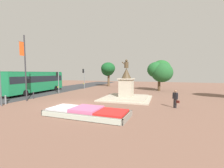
# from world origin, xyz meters

# --- Properties ---
(ground_plane) EXTENTS (84.97, 84.97, 0.00)m
(ground_plane) POSITION_xyz_m (0.00, 0.00, 0.00)
(ground_plane) COLOR brown
(flower_planter) EXTENTS (6.53, 2.76, 0.62)m
(flower_planter) POSITION_xyz_m (3.33, -2.92, 0.26)
(flower_planter) COLOR #38281C
(flower_planter) RESTS_ON ground_plane
(statue_monument) EXTENTS (5.89, 5.89, 4.83)m
(statue_monument) POSITION_xyz_m (4.51, 5.10, 0.96)
(statue_monument) COLOR #B4A995
(statue_monument) RESTS_ON ground_plane
(traffic_light_mid_block) EXTENTS (0.41, 0.29, 3.35)m
(traffic_light_mid_block) POSITION_xyz_m (-6.46, 6.29, 2.32)
(traffic_light_mid_block) COLOR slate
(traffic_light_mid_block) RESTS_ON ground_plane
(traffic_light_far_corner) EXTENTS (0.41, 0.28, 4.00)m
(traffic_light_far_corner) POSITION_xyz_m (-6.18, 13.82, 2.74)
(traffic_light_far_corner) COLOR slate
(traffic_light_far_corner) RESTS_ON ground_plane
(banner_pole) EXTENTS (0.18, 0.71, 7.39)m
(banner_pole) POSITION_xyz_m (-5.96, 0.12, 3.91)
(banner_pole) COLOR #2D2D33
(banner_pole) RESTS_ON ground_plane
(city_bus) EXTENTS (3.10, 11.36, 3.39)m
(city_bus) POSITION_xyz_m (-10.43, 5.80, 1.94)
(city_bus) COLOR #197A47
(city_bus) RESTS_ON ground_plane
(pedestrian_with_handbag) EXTENTS (0.59, 0.54, 1.66)m
(pedestrian_with_handbag) POSITION_xyz_m (9.84, 1.87, 0.93)
(pedestrian_with_handbag) COLOR black
(pedestrian_with_handbag) RESTS_ON ground_plane
(kerb_bollard_mid_a) EXTENTS (0.17, 0.17, 0.94)m
(kerb_bollard_mid_a) POSITION_xyz_m (-6.46, -1.91, 0.49)
(kerb_bollard_mid_a) COLOR slate
(kerb_bollard_mid_a) RESTS_ON ground_plane
(kerb_bollard_mid_b) EXTENTS (0.15, 0.15, 0.89)m
(kerb_bollard_mid_b) POSITION_xyz_m (-6.41, 1.55, 0.47)
(kerb_bollard_mid_b) COLOR #2D2D33
(kerb_bollard_mid_b) RESTS_ON ground_plane
(park_tree_far_left) EXTENTS (4.40, 3.99, 5.50)m
(park_tree_far_left) POSITION_xyz_m (8.33, 15.16, 3.62)
(park_tree_far_left) COLOR #4C3823
(park_tree_far_left) RESTS_ON ground_plane
(park_tree_far_right) EXTENTS (3.61, 3.98, 5.65)m
(park_tree_far_right) POSITION_xyz_m (-3.53, 20.82, 4.10)
(park_tree_far_right) COLOR brown
(park_tree_far_right) RESTS_ON ground_plane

